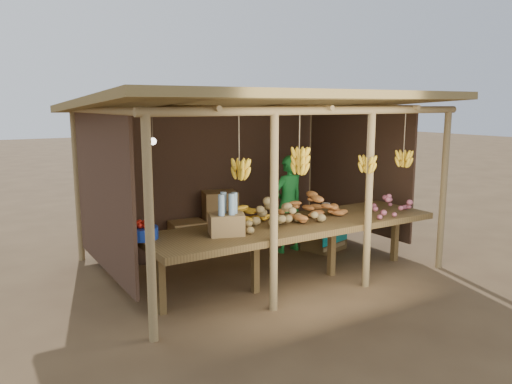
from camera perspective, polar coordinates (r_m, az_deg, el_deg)
ground at (r=7.28m, az=-0.00°, el=-8.17°), size 60.00×60.00×0.00m
stall_structure at (r=6.89m, az=0.30°, el=7.04°), size 4.70×3.50×2.43m
counter at (r=6.31m, az=4.55°, el=-4.06°), size 3.90×1.05×0.80m
potato_heap at (r=6.12m, az=2.64°, el=-2.12°), size 1.28×1.07×0.37m
sweet_potato_heap at (r=6.49m, az=6.55°, el=-1.54°), size 1.16×0.96×0.36m
onion_heap at (r=7.00m, az=15.22°, el=-0.99°), size 0.87×0.59×0.36m
banana_pile at (r=6.23m, az=-1.17°, el=-2.00°), size 0.67×0.50×0.35m
tomato_basin at (r=5.68m, az=-12.99°, el=-4.42°), size 0.37×0.37×0.20m
bottle_box at (r=5.69m, az=-3.44°, el=-3.06°), size 0.46×0.41×0.49m
vendor at (r=7.70m, az=3.68°, el=-1.38°), size 0.58×0.41×1.51m
tarp_crate at (r=7.96m, az=7.77°, el=-4.29°), size 0.77×0.71×0.77m
carton_stack at (r=8.12m, az=-5.34°, el=-3.53°), size 1.19×0.51×0.85m
burlap_sacks at (r=7.41m, az=-14.09°, el=-6.16°), size 0.80×0.42×0.56m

